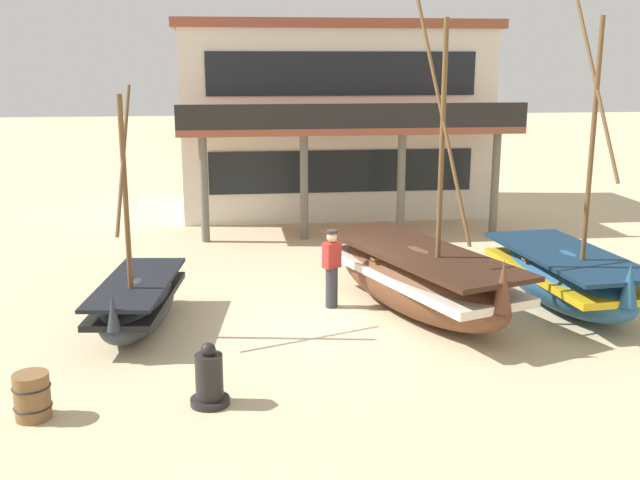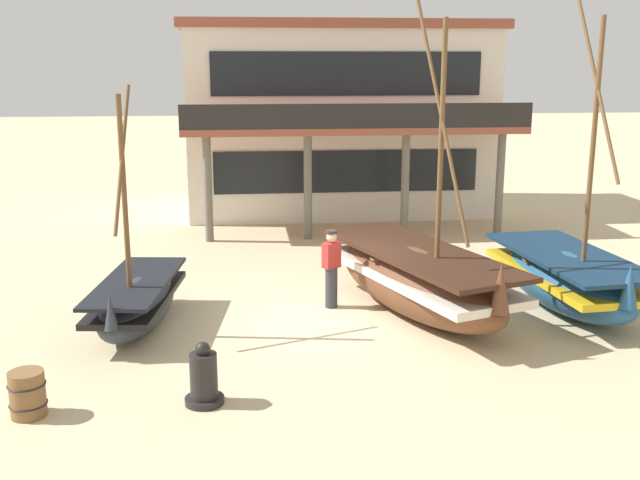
# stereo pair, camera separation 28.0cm
# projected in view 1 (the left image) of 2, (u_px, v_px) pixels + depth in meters

# --- Properties ---
(ground_plane) EXTENTS (120.00, 120.00, 0.00)m
(ground_plane) POSITION_uv_depth(u_px,v_px,m) (326.00, 317.00, 15.38)
(ground_plane) COLOR #CCB78E
(fishing_boat_near_left) EXTENTS (1.70, 3.73, 4.71)m
(fishing_boat_near_left) POSITION_uv_depth(u_px,v_px,m) (138.00, 302.00, 14.61)
(fishing_boat_near_left) COLOR #2D333D
(fishing_boat_near_left) RESTS_ON ground
(fishing_boat_centre_large) EXTENTS (3.53, 5.77, 6.35)m
(fishing_boat_centre_large) POSITION_uv_depth(u_px,v_px,m) (418.00, 278.00, 15.48)
(fishing_boat_centre_large) COLOR brown
(fishing_boat_centre_large) RESTS_ON ground
(fishing_boat_far_right) EXTENTS (2.20, 4.66, 6.35)m
(fishing_boat_far_right) POSITION_uv_depth(u_px,v_px,m) (567.00, 277.00, 15.88)
(fishing_boat_far_right) COLOR #23517A
(fishing_boat_far_right) RESTS_ON ground
(fisherman_by_hull) EXTENTS (0.42, 0.38, 1.68)m
(fisherman_by_hull) POSITION_uv_depth(u_px,v_px,m) (332.00, 270.00, 15.84)
(fisherman_by_hull) COLOR #33333D
(fisherman_by_hull) RESTS_ON ground
(capstan_winch) EXTENTS (0.60, 0.60, 1.00)m
(capstan_winch) POSITION_uv_depth(u_px,v_px,m) (209.00, 380.00, 11.40)
(capstan_winch) COLOR black
(capstan_winch) RESTS_ON ground
(wooden_barrel) EXTENTS (0.56, 0.56, 0.70)m
(wooden_barrel) POSITION_uv_depth(u_px,v_px,m) (32.00, 396.00, 10.95)
(wooden_barrel) COLOR brown
(wooden_barrel) RESTS_ON ground
(harbor_building_main) EXTENTS (10.53, 7.93, 6.43)m
(harbor_building_main) POSITION_uv_depth(u_px,v_px,m) (331.00, 117.00, 26.19)
(harbor_building_main) COLOR silver
(harbor_building_main) RESTS_ON ground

